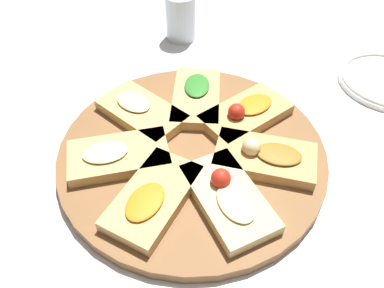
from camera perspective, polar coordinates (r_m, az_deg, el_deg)
ground_plane at (r=0.62m, az=0.00°, el=-1.85°), size 3.00×3.00×0.00m
serving_board at (r=0.62m, az=0.00°, el=-1.25°), size 0.43×0.43×0.02m
focaccia_slice_0 at (r=0.59m, az=11.02°, el=-1.84°), size 0.14×0.17×0.04m
focaccia_slice_1 at (r=0.66m, az=8.15°, el=4.62°), size 0.17×0.12×0.04m
focaccia_slice_2 at (r=0.69m, az=0.67°, el=7.24°), size 0.18×0.15×0.03m
focaccia_slice_3 at (r=0.66m, az=-7.77°, el=4.96°), size 0.10×0.16×0.03m
focaccia_slice_4 at (r=0.59m, az=-11.23°, el=-1.73°), size 0.17×0.16×0.03m
focaccia_slice_5 at (r=0.54m, az=-6.00°, el=-8.06°), size 0.17×0.10×0.03m
focaccia_slice_6 at (r=0.54m, az=5.51°, el=-7.99°), size 0.15×0.18×0.04m
water_glass at (r=0.89m, az=-1.75°, el=18.76°), size 0.07×0.07×0.10m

